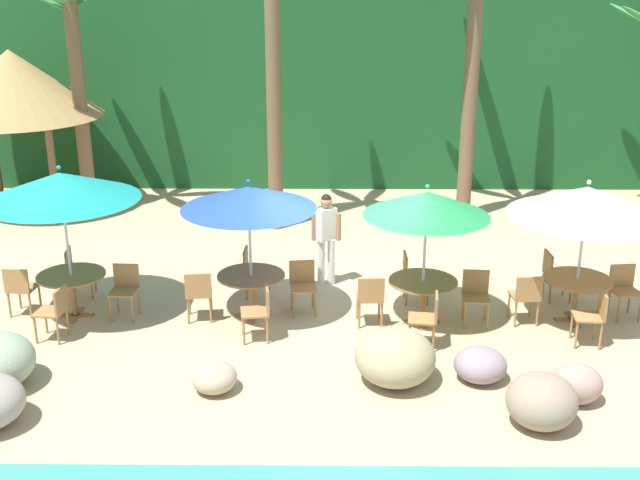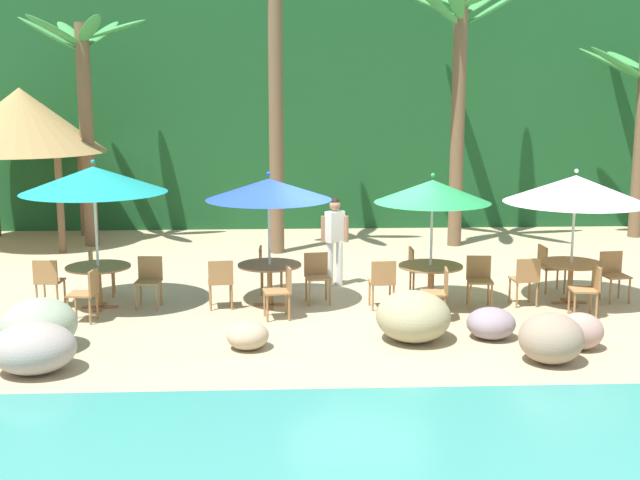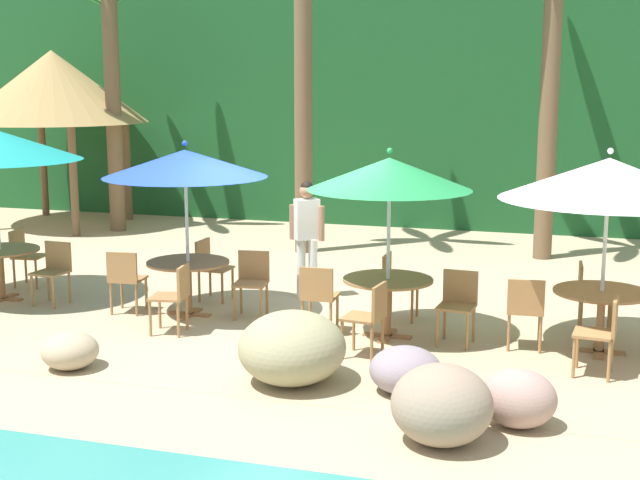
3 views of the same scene
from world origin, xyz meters
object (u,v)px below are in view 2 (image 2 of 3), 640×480
chair_green_right (439,290)px  waiter_in_white (335,235)px  chair_teal_inland (97,268)px  palm_tree_second (275,51)px  chair_white_left (526,278)px  chair_blue_left (221,280)px  dining_table_blue (270,271)px  chair_green_left (383,280)px  umbrella_blue (269,189)px  chair_green_inland (417,267)px  palapa_hut (21,121)px  chair_green_seaward (479,277)px  chair_teal_left (48,280)px  chair_blue_inland (267,266)px  chair_teal_right (87,291)px  dining_table_white (571,269)px  chair_blue_right (282,288)px  chair_white_right (589,287)px  umbrella_white (575,189)px  palm_tree_nearest (84,93)px  chair_white_inland (548,265)px  umbrella_teal (94,180)px  dining_table_green (431,272)px  palm_tree_third (460,60)px  chair_white_seaward (613,272)px  umbrella_green (433,191)px  dining_table_teal (98,273)px  chair_teal_seaward (149,278)px  chair_blue_seaward (317,274)px

chair_green_right → waiter_in_white: bearing=122.1°
chair_teal_inland → palm_tree_second: bearing=49.7°
chair_teal_inland → chair_white_left: (7.54, -1.09, 0.00)m
chair_blue_left → waiter_in_white: size_ratio=0.51×
dining_table_blue → chair_green_left: size_ratio=1.26×
chair_teal_inland → waiter_in_white: 4.40m
umbrella_blue → chair_green_inland: (2.67, 0.63, -1.53)m
chair_green_right → palapa_hut: (-8.61, 7.00, 2.42)m
dining_table_blue → chair_green_seaward: (3.62, -0.19, -0.10)m
chair_teal_left → chair_green_left: bearing=-3.3°
palm_tree_second → chair_blue_inland: bearing=-92.7°
chair_teal_left → chair_teal_right: 1.20m
dining_table_white → waiter_in_white: 4.32m
chair_blue_right → dining_table_white: chair_blue_right is taller
chair_teal_left → chair_white_right: 9.10m
chair_green_seaward → umbrella_white: (1.63, 0.08, 1.51)m
palm_tree_nearest → palm_tree_second: palm_tree_second is taller
chair_green_left → palm_tree_second: palm_tree_second is taller
chair_green_left → chair_green_right: same height
chair_white_right → palm_tree_second: (-5.16, 5.60, 3.99)m
dining_table_blue → chair_white_inland: 5.17m
umbrella_white → chair_white_left: umbrella_white is taller
umbrella_teal → chair_blue_inland: size_ratio=2.94×
chair_green_right → chair_white_inland: (2.36, 1.80, 0.00)m
chair_teal_right → dining_table_green: 5.73m
chair_white_inland → palapa_hut: (-10.97, 5.19, 2.42)m
chair_teal_inland → chair_green_inland: (5.79, -0.18, 0.00)m
dining_table_green → palm_tree_third: 6.81m
chair_green_inland → chair_white_seaward: 3.46m
umbrella_teal → chair_blue_right: (3.14, -0.81, -1.71)m
umbrella_green → palm_tree_second: (-2.66, 4.85, 2.49)m
dining_table_teal → chair_white_inland: chair_white_inland is taller
dining_table_teal → umbrella_blue: bearing=0.3°
chair_teal_left → dining_table_white: chair_teal_left is taller
chair_white_seaward → palm_tree_nearest: palm_tree_nearest is taller
chair_blue_left → chair_white_left: 5.25m
chair_teal_inland → dining_table_blue: size_ratio=0.79×
palm_tree_nearest → palm_tree_second: (4.42, -1.04, 0.92)m
chair_teal_seaward → palm_tree_third: (6.39, 5.27, 3.80)m
dining_table_teal → palm_tree_nearest: bearing=103.7°
chair_green_inland → chair_teal_right: bearing=-165.0°
chair_green_right → palm_tree_third: palm_tree_third is taller
chair_teal_seaward → chair_teal_inland: same height
chair_teal_right → dining_table_white: bearing=5.3°
chair_blue_inland → palapa_hut: 8.07m
chair_green_seaward → umbrella_green: bearing=-178.6°
chair_blue_seaward → chair_blue_inland: (-0.90, 0.65, 0.00)m
chair_green_seaward → palapa_hut: bearing=147.1°
waiter_in_white → dining_table_white: bearing=-20.4°
dining_table_teal → chair_teal_left: chair_teal_left is taller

